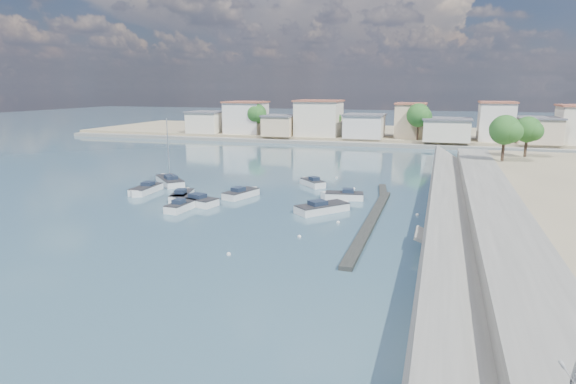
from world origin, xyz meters
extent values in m
plane|color=#304D60|center=(0.00, 40.00, 0.00)|extent=(400.00, 400.00, 0.00)
cube|color=slate|center=(18.50, 13.00, 0.90)|extent=(5.00, 90.00, 1.80)
cube|color=slate|center=(14.15, 13.00, 0.90)|extent=(4.17, 90.00, 2.86)
cube|color=slate|center=(14.00, 4.00, 0.40)|extent=(5.31, 3.50, 1.94)
cube|color=black|center=(7.00, 10.00, 0.17)|extent=(1.00, 26.00, 0.35)
cube|color=black|center=(6.50, 24.00, 0.15)|extent=(2.00, 8.05, 0.30)
cube|color=gray|center=(0.00, 92.00, 0.70)|extent=(160.00, 40.00, 1.40)
cube|color=slate|center=(0.00, 71.00, 0.40)|extent=(160.00, 2.50, 0.80)
cube|color=beige|center=(-44.00, 76.00, 3.90)|extent=(8.00, 8.00, 5.00)
cube|color=#595960|center=(-44.00, 76.00, 6.58)|extent=(8.48, 8.48, 0.35)
cube|color=silver|center=(-34.00, 78.00, 5.15)|extent=(9.00, 9.00, 7.50)
cube|color=#99513D|center=(-34.00, 78.00, 9.08)|extent=(9.54, 9.54, 0.35)
cube|color=beige|center=(-24.00, 75.00, 3.65)|extent=(7.00, 8.00, 4.50)
cube|color=#595960|center=(-24.00, 75.00, 6.08)|extent=(7.42, 8.48, 0.35)
cube|color=beige|center=(-15.00, 77.00, 5.40)|extent=(10.00, 9.00, 8.00)
cube|color=#99513D|center=(-15.00, 77.00, 9.58)|extent=(10.60, 9.54, 0.35)
cube|color=silver|center=(-4.00, 76.00, 3.90)|extent=(8.50, 8.50, 5.00)
cube|color=#595960|center=(-4.00, 76.00, 6.58)|extent=(9.01, 9.01, 0.35)
cube|color=beige|center=(6.00, 79.00, 5.15)|extent=(6.50, 7.50, 7.50)
cube|color=#99513D|center=(6.00, 79.00, 9.08)|extent=(6.89, 7.95, 0.35)
cube|color=beige|center=(14.00, 75.00, 3.65)|extent=(9.50, 9.00, 4.50)
cube|color=#595960|center=(14.00, 75.00, 6.08)|extent=(10.07, 9.54, 0.35)
cube|color=silver|center=(24.00, 78.00, 5.40)|extent=(7.00, 8.00, 8.00)
cube|color=#99513D|center=(24.00, 78.00, 9.58)|extent=(7.42, 8.48, 0.35)
cube|color=beige|center=(32.00, 76.00, 3.90)|extent=(8.00, 9.00, 5.00)
cube|color=#595960|center=(32.00, 76.00, 6.58)|extent=(8.48, 9.54, 0.35)
cylinder|color=#38281E|center=(-30.00, 75.00, 3.09)|extent=(0.44, 0.44, 3.38)
sphere|color=#204818|center=(-30.00, 75.00, 6.43)|extent=(4.80, 4.80, 4.80)
sphere|color=#204818|center=(-29.10, 74.40, 6.20)|extent=(3.60, 3.60, 3.60)
sphere|color=#204818|center=(-30.75, 75.45, 6.58)|extent=(3.30, 3.30, 3.30)
cylinder|color=#38281E|center=(-12.00, 78.00, 2.86)|extent=(0.44, 0.44, 2.93)
sphere|color=#204818|center=(-12.00, 78.00, 5.75)|extent=(4.16, 4.16, 4.16)
sphere|color=#204818|center=(-11.22, 77.48, 5.56)|extent=(3.12, 3.12, 3.12)
sphere|color=#204818|center=(-12.65, 78.39, 5.88)|extent=(2.86, 2.86, 2.86)
cylinder|color=#38281E|center=(8.00, 74.00, 3.20)|extent=(0.44, 0.44, 3.60)
sphere|color=#204818|center=(8.00, 74.00, 6.76)|extent=(5.12, 5.12, 5.12)
sphere|color=#204818|center=(8.96, 73.36, 6.52)|extent=(3.84, 3.84, 3.84)
sphere|color=#204818|center=(7.20, 74.48, 6.92)|extent=(3.52, 3.52, 3.52)
cylinder|color=#38281E|center=(24.00, 77.00, 2.97)|extent=(0.44, 0.44, 3.15)
sphere|color=#204818|center=(24.00, 77.00, 6.09)|extent=(4.48, 4.48, 4.48)
sphere|color=#204818|center=(24.84, 76.44, 5.88)|extent=(3.36, 3.36, 3.36)
sphere|color=#204818|center=(23.30, 77.42, 6.23)|extent=(3.08, 3.08, 3.08)
cylinder|color=#38281E|center=(22.00, 44.00, 3.38)|extent=(0.44, 0.44, 3.15)
sphere|color=#204818|center=(22.00, 44.00, 6.49)|extent=(4.48, 4.48, 4.48)
sphere|color=#204818|center=(22.84, 43.44, 6.28)|extent=(3.36, 3.36, 3.36)
sphere|color=#204818|center=(21.30, 44.42, 6.63)|extent=(3.08, 3.08, 3.08)
cylinder|color=#38281E|center=(26.00, 50.00, 3.26)|extent=(0.44, 0.44, 2.93)
sphere|color=#204818|center=(26.00, 50.00, 6.15)|extent=(4.16, 4.16, 4.16)
sphere|color=#204818|center=(26.78, 49.48, 5.96)|extent=(3.12, 3.12, 3.12)
sphere|color=#204818|center=(25.35, 50.39, 6.29)|extent=(2.86, 2.86, 2.86)
cube|color=white|center=(-15.44, 13.38, 0.30)|extent=(2.87, 4.92, 1.00)
cube|color=white|center=(-15.92, 15.30, 0.30)|extent=(1.75, 1.75, 1.00)
cube|color=#262628|center=(-15.44, 13.38, 0.80)|extent=(2.91, 4.93, 0.08)
cube|color=#1D283B|center=(-15.33, 12.93, 1.04)|extent=(1.42, 1.61, 0.48)
cube|color=white|center=(-9.28, 16.42, 0.30)|extent=(3.23, 5.08, 1.00)
cube|color=white|center=(-8.68, 18.34, 0.30)|extent=(1.82, 1.82, 1.00)
cube|color=#262628|center=(-9.28, 16.42, 0.80)|extent=(3.26, 5.09, 0.08)
cube|color=#1D283B|center=(-9.42, 15.97, 1.04)|extent=(1.55, 1.70, 0.48)
cube|color=white|center=(-12.88, 11.55, 0.30)|extent=(5.91, 3.43, 1.00)
cube|color=white|center=(-15.20, 12.15, 0.30)|extent=(2.04, 2.04, 1.00)
cube|color=#262628|center=(-12.88, 11.55, 0.80)|extent=(5.92, 3.47, 0.08)
cube|color=#1D283B|center=(-12.34, 11.41, 1.04)|extent=(1.94, 1.68, 0.48)
cube|color=white|center=(2.62, 19.04, 0.30)|extent=(4.60, 2.50, 1.00)
cube|color=white|center=(0.79, 18.72, 0.30)|extent=(1.76, 1.76, 1.00)
cube|color=#262628|center=(2.62, 19.04, 0.80)|extent=(4.61, 2.54, 0.08)
cube|color=#1D283B|center=(3.05, 19.11, 1.04)|extent=(1.48, 1.31, 0.48)
cube|color=white|center=(-12.92, 8.89, 0.30)|extent=(1.89, 4.23, 1.00)
cube|color=white|center=(-12.81, 10.65, 0.30)|extent=(1.63, 1.63, 1.00)
cube|color=#262628|center=(-12.92, 8.89, 0.80)|extent=(1.93, 4.23, 0.08)
cube|color=#1D283B|center=(-12.95, 8.47, 1.04)|extent=(1.09, 1.30, 0.48)
cube|color=white|center=(-2.86, 25.41, 0.30)|extent=(4.08, 4.15, 1.00)
cube|color=white|center=(-4.10, 26.69, 0.30)|extent=(1.20, 1.20, 1.00)
cube|color=#262628|center=(-2.86, 25.41, 0.80)|extent=(4.10, 4.17, 0.08)
cube|color=#1D283B|center=(-2.58, 25.11, 1.04)|extent=(1.61, 1.61, 0.48)
cube|color=white|center=(-21.48, 15.23, 0.30)|extent=(2.15, 5.14, 1.00)
cube|color=white|center=(-21.38, 13.05, 0.30)|extent=(1.91, 1.91, 1.00)
cube|color=#262628|center=(-21.48, 15.23, 0.80)|extent=(2.18, 5.14, 0.08)
cube|color=#1D283B|center=(-21.50, 15.74, 1.04)|extent=(1.25, 1.57, 0.48)
cube|color=white|center=(1.51, 12.66, 0.30)|extent=(5.38, 5.75, 1.00)
cube|color=white|center=(3.10, 14.51, 0.30)|extent=(1.69, 1.69, 1.00)
cube|color=#262628|center=(1.51, 12.66, 0.80)|extent=(5.42, 5.78, 0.08)
cube|color=#1D283B|center=(1.14, 12.23, 1.04)|extent=(2.16, 2.19, 0.48)
cube|color=white|center=(-21.54, 20.85, 0.30)|extent=(6.43, 6.41, 1.00)
cube|color=white|center=(-23.66, 22.96, 0.30)|extent=(1.61, 1.61, 1.00)
cube|color=#262628|center=(-21.54, 20.85, 0.80)|extent=(6.46, 6.44, 0.08)
cube|color=#1D283B|center=(-21.05, 20.37, 1.04)|extent=(2.44, 2.44, 0.48)
cylinder|color=silver|center=(-21.54, 20.85, 4.80)|extent=(0.12, 0.12, 8.00)
cylinder|color=silver|center=(-20.68, 20.00, 1.50)|extent=(1.76, 1.75, 0.08)
sphere|color=silver|center=(1.68, 3.61, 0.05)|extent=(0.34, 0.34, 0.34)
sphere|color=silver|center=(4.00, 9.03, 0.05)|extent=(0.34, 0.34, 0.34)
sphere|color=silver|center=(-2.31, -2.38, 0.05)|extent=(0.34, 0.34, 0.34)
sphere|color=silver|center=(11.11, 14.24, 0.05)|extent=(0.34, 0.34, 0.34)
sphere|color=silver|center=(2.73, 24.98, 0.05)|extent=(0.34, 0.34, 0.34)
sphere|color=silver|center=(-0.95, 31.64, 0.05)|extent=(0.34, 0.34, 0.34)
camera|label=1|loc=(12.86, -34.86, 12.84)|focal=30.00mm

